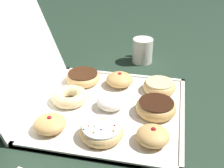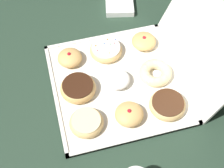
% 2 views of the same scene
% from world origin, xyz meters
% --- Properties ---
extents(ground_plane, '(3.00, 3.00, 0.00)m').
position_xyz_m(ground_plane, '(0.00, 0.00, 0.00)').
color(ground_plane, '#233828').
extents(donut_box, '(0.44, 0.44, 0.01)m').
position_xyz_m(donut_box, '(0.00, 0.00, 0.01)').
color(donut_box, silver).
rests_on(donut_box, ground).
extents(box_lid_open, '(0.44, 0.15, 0.42)m').
position_xyz_m(box_lid_open, '(0.00, 0.30, 0.21)').
color(box_lid_open, silver).
rests_on(box_lid_open, ground).
extents(jelly_filled_donut_0, '(0.09, 0.09, 0.05)m').
position_xyz_m(jelly_filled_donut_0, '(-0.13, -0.14, 0.03)').
color(jelly_filled_donut_0, tan).
rests_on(jelly_filled_donut_0, donut_box).
extents(chocolate_frosted_donut_1, '(0.12, 0.12, 0.04)m').
position_xyz_m(chocolate_frosted_donut_1, '(-0.00, -0.14, 0.03)').
color(chocolate_frosted_donut_1, tan).
rests_on(chocolate_frosted_donut_1, donut_box).
extents(glazed_ring_donut_2, '(0.11, 0.11, 0.03)m').
position_xyz_m(glazed_ring_donut_2, '(0.13, -0.14, 0.03)').
color(glazed_ring_donut_2, '#E5B770').
rests_on(glazed_ring_donut_2, donut_box).
extents(sprinkle_donut_3, '(0.12, 0.12, 0.04)m').
position_xyz_m(sprinkle_donut_3, '(-0.14, -0.01, 0.03)').
color(sprinkle_donut_3, '#E5B770').
rests_on(sprinkle_donut_3, donut_box).
extents(powdered_filled_donut_4, '(0.08, 0.08, 0.04)m').
position_xyz_m(powdered_filled_donut_4, '(0.00, 0.00, 0.03)').
color(powdered_filled_donut_4, white).
rests_on(powdered_filled_donut_4, donut_box).
extents(jelly_filled_donut_5, '(0.09, 0.09, 0.05)m').
position_xyz_m(jelly_filled_donut_5, '(0.14, -0.00, 0.03)').
color(jelly_filled_donut_5, tan).
rests_on(jelly_filled_donut_5, donut_box).
extents(jelly_filled_donut_6, '(0.09, 0.09, 0.05)m').
position_xyz_m(jelly_filled_donut_6, '(-0.14, 0.14, 0.03)').
color(jelly_filled_donut_6, tan).
rests_on(jelly_filled_donut_6, donut_box).
extents(cruller_donut_7, '(0.11, 0.11, 0.04)m').
position_xyz_m(cruller_donut_7, '(0.01, 0.13, 0.03)').
color(cruller_donut_7, beige).
rests_on(cruller_donut_7, donut_box).
extents(chocolate_frosted_donut_8, '(0.12, 0.12, 0.04)m').
position_xyz_m(chocolate_frosted_donut_8, '(0.14, 0.13, 0.03)').
color(chocolate_frosted_donut_8, '#E5B770').
rests_on(chocolate_frosted_donut_8, donut_box).
extents(coffee_mug, '(0.10, 0.08, 0.10)m').
position_xyz_m(coffee_mug, '(0.37, -0.05, 0.05)').
color(coffee_mug, white).
rests_on(coffee_mug, ground).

